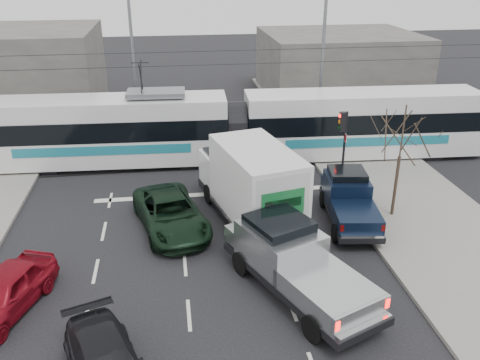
{
  "coord_description": "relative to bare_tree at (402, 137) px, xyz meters",
  "views": [
    {
      "loc": [
        -1.93,
        -16.39,
        10.73
      ],
      "look_at": [
        0.9,
        3.47,
        1.8
      ],
      "focal_mm": 38.0,
      "sensor_mm": 36.0,
      "label": 1
    }
  ],
  "objects": [
    {
      "name": "navy_pickup",
      "position": [
        -2.06,
        0.04,
        -2.76
      ],
      "size": [
        2.44,
        5.16,
        2.09
      ],
      "rotation": [
        0.0,
        0.0,
        -0.13
      ],
      "color": "black",
      "rests_on": "ground"
    },
    {
      "name": "traffic_signal",
      "position": [
        -1.13,
        4.0,
        -1.05
      ],
      "size": [
        0.44,
        0.44,
        3.6
      ],
      "color": "black",
      "rests_on": "ground"
    },
    {
      "name": "rails",
      "position": [
        -7.6,
        7.5,
        -3.78
      ],
      "size": [
        60.0,
        1.6,
        0.03
      ],
      "primitive_type": "cube",
      "color": "#33302D",
      "rests_on": "ground"
    },
    {
      "name": "box_truck",
      "position": [
        -6.3,
        0.45,
        -2.01
      ],
      "size": [
        4.06,
        7.6,
        3.61
      ],
      "rotation": [
        0.0,
        0.0,
        0.23
      ],
      "color": "black",
      "rests_on": "ground"
    },
    {
      "name": "catenary",
      "position": [
        -7.6,
        7.5,
        0.09
      ],
      "size": [
        60.0,
        0.2,
        7.0
      ],
      "color": "black",
      "rests_on": "ground"
    },
    {
      "name": "bare_tree",
      "position": [
        0.0,
        0.0,
        0.0
      ],
      "size": [
        2.4,
        2.4,
        5.0
      ],
      "color": "#47382B",
      "rests_on": "ground"
    },
    {
      "name": "building_right",
      "position": [
        4.4,
        21.5,
        -1.29
      ],
      "size": [
        12.0,
        10.0,
        5.0
      ],
      "primitive_type": "cube",
      "color": "slate",
      "rests_on": "ground"
    },
    {
      "name": "street_lamp_near",
      "position": [
        -0.29,
        11.5,
        1.32
      ],
      "size": [
        2.38,
        0.25,
        9.0
      ],
      "color": "slate",
      "rests_on": "ground"
    },
    {
      "name": "silver_pickup",
      "position": [
        -5.66,
        -4.51,
        -2.61
      ],
      "size": [
        4.61,
        6.86,
        2.37
      ],
      "rotation": [
        0.0,
        0.0,
        0.41
      ],
      "color": "black",
      "rests_on": "ground"
    },
    {
      "name": "tram",
      "position": [
        -6.0,
        7.79,
        -1.8
      ],
      "size": [
        27.58,
        3.99,
        5.61
      ],
      "rotation": [
        0.0,
        0.0,
        -0.04
      ],
      "color": "white",
      "rests_on": "ground"
    },
    {
      "name": "red_car",
      "position": [
        -15.18,
        -4.42,
        -3.07
      ],
      "size": [
        3.1,
        4.57,
        1.44
      ],
      "primitive_type": "imported",
      "rotation": [
        0.0,
        0.0,
        -0.36
      ],
      "color": "maroon",
      "rests_on": "ground"
    },
    {
      "name": "green_car",
      "position": [
        -9.74,
        0.32,
        -3.06
      ],
      "size": [
        3.59,
        5.71,
        1.47
      ],
      "primitive_type": "imported",
      "rotation": [
        0.0,
        0.0,
        0.23
      ],
      "color": "black",
      "rests_on": "ground"
    },
    {
      "name": "ground",
      "position": [
        -7.6,
        -2.5,
        -3.79
      ],
      "size": [
        120.0,
        120.0,
        0.0
      ],
      "primitive_type": "plane",
      "color": "black",
      "rests_on": "ground"
    },
    {
      "name": "street_lamp_far",
      "position": [
        -11.79,
        13.5,
        1.32
      ],
      "size": [
        2.38,
        0.25,
        9.0
      ],
      "color": "slate",
      "rests_on": "ground"
    },
    {
      "name": "sidewalk_right",
      "position": [
        1.4,
        -2.5,
        -3.72
      ],
      "size": [
        6.0,
        60.0,
        0.15
      ],
      "primitive_type": "cube",
      "color": "gray",
      "rests_on": "ground"
    }
  ]
}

